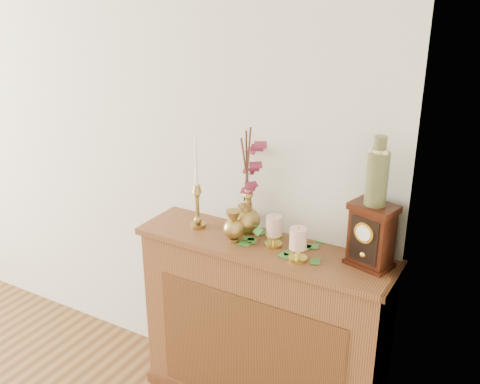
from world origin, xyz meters
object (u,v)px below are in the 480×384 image
Objects in this scene: bud_vase at (233,227)px; mantel_clock at (371,236)px; ceramic_vase at (377,175)px; ginger_jar at (251,184)px; candlestick_center at (248,202)px; candlestick_left at (197,199)px.

bud_vase is 0.56× the size of mantel_clock.
bud_vase is at bearing -156.19° from mantel_clock.
bud_vase is at bearing -170.76° from ceramic_vase.
mantel_clock is 0.27m from ceramic_vase.
ceramic_vase is at bearing -4.18° from ginger_jar.
candlestick_center reaches higher than mantel_clock.
ginger_jar is at bearing 175.82° from ceramic_vase.
mantel_clock is (0.60, -0.05, -0.10)m from ginger_jar.
ceramic_vase is (0.00, 0.00, 0.27)m from mantel_clock.
ceramic_vase is (0.61, 0.10, 0.33)m from bud_vase.
candlestick_left is 2.90× the size of bud_vase.
candlestick_center is (0.23, 0.09, 0.00)m from candlestick_left.
mantel_clock is at bearing 3.18° from candlestick_left.
ginger_jar is (0.01, 0.00, 0.09)m from candlestick_center.
ginger_jar reaches higher than candlestick_left.
ceramic_vase is at bearing 9.24° from bud_vase.
candlestick_center is at bearing 89.95° from bud_vase.
candlestick_left is 0.28m from ginger_jar.
candlestick_left reaches higher than bud_vase.
candlestick_left is 0.85m from mantel_clock.
bud_vase is at bearing -12.28° from candlestick_left.
candlestick_center is 0.67m from ceramic_vase.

